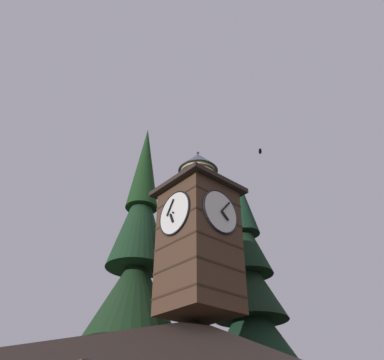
{
  "coord_description": "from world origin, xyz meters",
  "views": [
    {
      "loc": [
        14.14,
        11.19,
        2.39
      ],
      "look_at": [
        2.24,
        -2.38,
        14.13
      ],
      "focal_mm": 35.84,
      "sensor_mm": 36.0,
      "label": 1
    }
  ],
  "objects_px": {
    "moon": "(143,348)",
    "pine_tree_behind": "(133,306)",
    "flying_bird_high": "(260,152)",
    "pine_tree_aside": "(252,329)",
    "clock_tower": "(199,234)"
  },
  "relations": [
    {
      "from": "moon",
      "to": "pine_tree_behind",
      "type": "bearing_deg",
      "value": 53.96
    },
    {
      "from": "moon",
      "to": "flying_bird_high",
      "type": "distance_m",
      "value": 30.4
    },
    {
      "from": "pine_tree_behind",
      "to": "pine_tree_aside",
      "type": "height_order",
      "value": "pine_tree_behind"
    },
    {
      "from": "flying_bird_high",
      "to": "clock_tower",
      "type": "bearing_deg",
      "value": -2.03
    },
    {
      "from": "flying_bird_high",
      "to": "pine_tree_aside",
      "type": "bearing_deg",
      "value": -97.81
    },
    {
      "from": "pine_tree_behind",
      "to": "moon",
      "type": "height_order",
      "value": "pine_tree_behind"
    },
    {
      "from": "clock_tower",
      "to": "pine_tree_aside",
      "type": "distance_m",
      "value": 7.33
    },
    {
      "from": "clock_tower",
      "to": "moon",
      "type": "relative_size",
      "value": 6.5
    },
    {
      "from": "pine_tree_behind",
      "to": "pine_tree_aside",
      "type": "relative_size",
      "value": 1.24
    },
    {
      "from": "moon",
      "to": "clock_tower",
      "type": "bearing_deg",
      "value": 59.93
    },
    {
      "from": "clock_tower",
      "to": "flying_bird_high",
      "type": "xyz_separation_m",
      "value": [
        -5.77,
        0.2,
        8.05
      ]
    },
    {
      "from": "pine_tree_behind",
      "to": "pine_tree_aside",
      "type": "xyz_separation_m",
      "value": [
        -6.03,
        3.53,
        -1.0
      ]
    },
    {
      "from": "pine_tree_aside",
      "to": "moon",
      "type": "bearing_deg",
      "value": -111.09
    },
    {
      "from": "moon",
      "to": "pine_tree_aside",
      "type": "bearing_deg",
      "value": 68.91
    },
    {
      "from": "pine_tree_behind",
      "to": "pine_tree_aside",
      "type": "distance_m",
      "value": 7.06
    }
  ]
}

